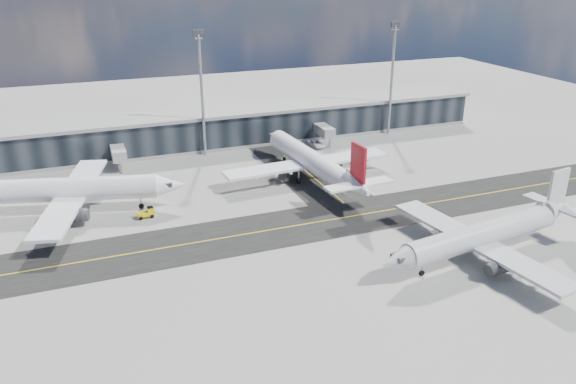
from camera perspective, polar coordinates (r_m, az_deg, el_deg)
name	(u,v)px	position (r m, az deg, el deg)	size (l,w,h in m)	color
ground	(273,241)	(93.05, -1.53, -4.99)	(300.00, 300.00, 0.00)	gray
taxiway_lanes	(273,212)	(103.33, -1.50, -2.07)	(180.00, 63.00, 0.03)	black
terminal_concourse	(198,131)	(141.11, -9.11, 6.18)	(152.00, 19.80, 8.80)	black
floodlight_masts	(202,90)	(131.75, -8.77, 10.22)	(102.50, 0.70, 28.90)	gray
airliner_af	(61,190)	(109.86, -22.03, 0.19)	(43.71, 37.61, 13.11)	white
airliner_redtail	(312,161)	(117.02, 2.44, 3.15)	(37.17, 43.59, 12.91)	white
airliner_near	(485,234)	(91.86, 19.35, -4.06)	(39.15, 33.49, 11.60)	#B7B9BC
baggage_tug	(147,213)	(104.04, -14.12, -2.04)	(3.10, 1.69, 1.90)	yellow
service_van	(316,144)	(140.04, 2.87, 4.91)	(2.72, 5.91, 1.64)	white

